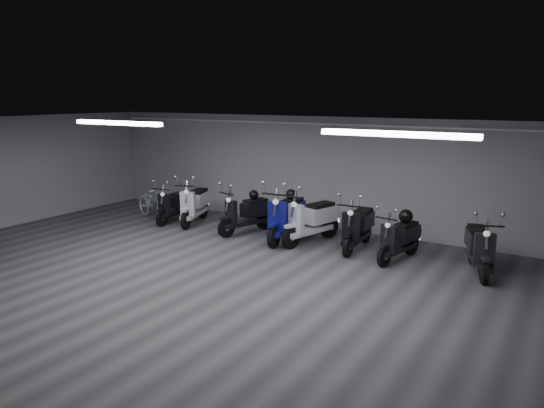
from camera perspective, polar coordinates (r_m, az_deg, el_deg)
The scene contains 18 objects.
floor at distance 9.06m, azimuth -7.84°, elevation -9.45°, with size 14.00×10.00×0.01m, color #3D3D3F.
ceiling at distance 8.45m, azimuth -8.39°, elevation 8.57°, with size 14.00×10.00×0.01m, color gray.
back_wall at distance 12.83m, azimuth 6.33°, elevation 3.47°, with size 14.00×0.01×2.80m, color #969699.
fluor_strip_left at distance 11.27m, azimuth -16.94°, elevation 8.69°, with size 2.40×0.18×0.08m, color white.
fluor_strip_right at distance 7.87m, azimuth 13.79°, elevation 7.63°, with size 2.40×0.18×0.08m, color white.
conduit at distance 12.63m, azimuth 6.29°, elevation 8.90°, with size 0.05×0.05×13.60m, color white.
scooter_0 at distance 13.69m, azimuth -10.99°, elevation 0.48°, with size 0.54×1.63×1.21m, color black, non-canonical shape.
scooter_2 at distance 13.43m, azimuth -8.70°, elevation 0.69°, with size 0.61×1.84×1.37m, color silver, non-canonical shape.
scooter_3 at distance 12.32m, azimuth -2.94°, elevation -0.36°, with size 0.59×1.76×1.31m, color black, non-canonical shape.
scooter_4 at distance 11.69m, azimuth 1.60°, elevation -0.57°, with size 0.67×2.00×1.49m, color navy, non-canonical shape.
scooter_6 at distance 11.52m, azimuth 4.42°, elevation -0.94°, with size 0.64×1.92×1.43m, color white, non-canonical shape.
scooter_7 at distance 11.16m, azimuth 9.64°, elevation -1.73°, with size 0.61×1.82×1.35m, color black, non-canonical shape.
scooter_8 at distance 10.60m, azimuth 14.11°, elevation -3.06°, with size 0.54×1.62×1.21m, color black, non-canonical shape.
scooter_9 at distance 10.31m, azimuth 22.31°, elevation -3.69°, with size 0.59×1.78×1.33m, color black, non-canonical shape.
bicycle at distance 14.14m, azimuth -13.24°, elevation 0.48°, with size 0.59×1.67×1.08m, color silver.
helmet_0 at distance 10.72m, azimuth 14.79°, elevation -1.34°, with size 0.29×0.29×0.29m, color black.
helmet_1 at distance 11.88m, azimuth 2.15°, elevation 1.11°, with size 0.24×0.24×0.24m, color black.
helmet_2 at distance 12.41m, azimuth -2.05°, elevation 1.04°, with size 0.24×0.24×0.24m, color black.
Camera 1 is at (5.43, -6.46, 3.30)m, focal length 33.55 mm.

